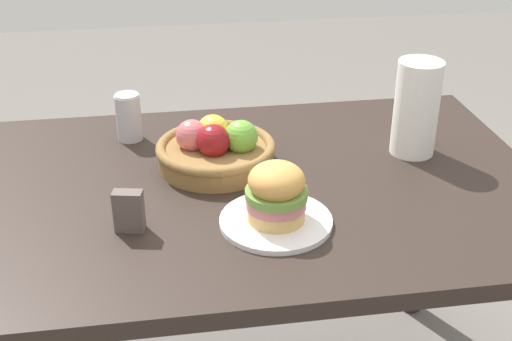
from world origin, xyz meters
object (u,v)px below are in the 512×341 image
at_px(plate, 276,221).
at_px(napkin_holder, 129,211).
at_px(soda_can, 129,117).
at_px(fruit_basket, 216,149).
at_px(paper_towel_roll, 416,108).
at_px(sandwich, 276,192).

distance_m(plate, napkin_holder, 0.30).
height_order(soda_can, fruit_basket, soda_can).
bearing_deg(soda_can, plate, -56.81).
bearing_deg(paper_towel_roll, sandwich, -145.05).
bearing_deg(napkin_holder, sandwich, 7.30).
relative_size(soda_can, fruit_basket, 0.43).
xyz_separation_m(fruit_basket, paper_towel_roll, (0.50, -0.00, 0.07)).
distance_m(sandwich, fruit_basket, 0.30).
height_order(sandwich, napkin_holder, sandwich).
xyz_separation_m(sandwich, paper_towel_roll, (0.40, 0.28, 0.04)).
bearing_deg(fruit_basket, soda_can, 138.38).
bearing_deg(napkin_holder, soda_can, 102.21).
bearing_deg(soda_can, fruit_basket, -41.62).
bearing_deg(soda_can, napkin_holder, -89.40).
distance_m(soda_can, fruit_basket, 0.28).
bearing_deg(paper_towel_roll, plate, -145.05).
bearing_deg(soda_can, paper_towel_roll, -14.88).
relative_size(soda_can, napkin_holder, 1.40).
height_order(fruit_basket, napkin_holder, fruit_basket).
height_order(plate, paper_towel_roll, paper_towel_roll).
height_order(plate, sandwich, sandwich).
height_order(soda_can, napkin_holder, soda_can).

